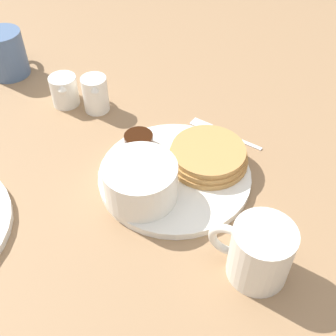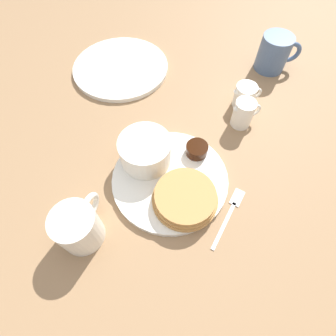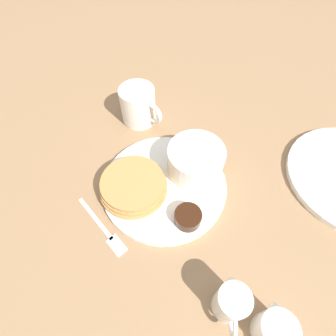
{
  "view_description": "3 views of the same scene",
  "coord_description": "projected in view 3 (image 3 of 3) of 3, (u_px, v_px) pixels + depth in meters",
  "views": [
    {
      "loc": [
        0.38,
        0.24,
        0.48
      ],
      "look_at": [
        0.01,
        -0.0,
        0.03
      ],
      "focal_mm": 45.0,
      "sensor_mm": 36.0,
      "label": 1
    },
    {
      "loc": [
        -0.12,
        0.23,
        0.48
      ],
      "look_at": [
        0.01,
        -0.01,
        0.03
      ],
      "focal_mm": 28.0,
      "sensor_mm": 36.0,
      "label": 2
    },
    {
      "loc": [
        -0.17,
        -0.2,
        0.44
      ],
      "look_at": [
        0.01,
        0.0,
        0.05
      ],
      "focal_mm": 28.0,
      "sensor_mm": 36.0,
      "label": 3
    }
  ],
  "objects": [
    {
      "name": "ground_plane",
      "position": [
        164.0,
        187.0,
        0.51
      ],
      "size": [
        4.0,
        4.0,
        0.0
      ],
      "primitive_type": "plane",
      "color": "#93704C"
    },
    {
      "name": "pancake_stack",
      "position": [
        133.0,
        185.0,
        0.48
      ],
      "size": [
        0.13,
        0.13,
        0.03
      ],
      "color": "#B78447",
      "rests_on": "plate"
    },
    {
      "name": "creamer_pitcher_far",
      "position": [
        274.0,
        331.0,
        0.35
      ],
      "size": [
        0.06,
        0.06,
        0.06
      ],
      "color": "white",
      "rests_on": "ground_plane"
    },
    {
      "name": "bowl",
      "position": [
        196.0,
        160.0,
        0.49
      ],
      "size": [
        0.11,
        0.11,
        0.06
      ],
      "color": "white",
      "rests_on": "plate"
    },
    {
      "name": "creamer_pitcher_near",
      "position": [
        231.0,
        303.0,
        0.36
      ],
      "size": [
        0.06,
        0.05,
        0.07
      ],
      "color": "white",
      "rests_on": "ground_plane"
    },
    {
      "name": "coffee_mug",
      "position": [
        139.0,
        106.0,
        0.58
      ],
      "size": [
        0.08,
        0.11,
        0.08
      ],
      "color": "silver",
      "rests_on": "ground_plane"
    },
    {
      "name": "butter_ramekin",
      "position": [
        206.0,
        166.0,
        0.5
      ],
      "size": [
        0.05,
        0.05,
        0.04
      ],
      "color": "white",
      "rests_on": "plate"
    },
    {
      "name": "plate",
      "position": [
        164.0,
        185.0,
        0.5
      ],
      "size": [
        0.24,
        0.24,
        0.01
      ],
      "color": "white",
      "rests_on": "ground_plane"
    },
    {
      "name": "syrup_cup",
      "position": [
        188.0,
        217.0,
        0.44
      ],
      "size": [
        0.05,
        0.05,
        0.02
      ],
      "color": "black",
      "rests_on": "plate"
    },
    {
      "name": "fork",
      "position": [
        106.0,
        231.0,
        0.45
      ],
      "size": [
        0.02,
        0.14,
        0.0
      ],
      "color": "silver",
      "rests_on": "ground_plane"
    }
  ]
}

